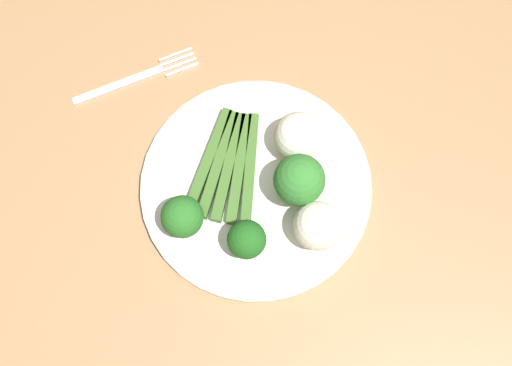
{
  "coord_description": "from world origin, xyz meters",
  "views": [
    {
      "loc": [
        0.13,
        -0.12,
        1.42
      ],
      "look_at": [
        -0.06,
        -0.02,
        0.77
      ],
      "focal_mm": 41.11,
      "sensor_mm": 36.0,
      "label": 1
    }
  ],
  "objects": [
    {
      "name": "cauliflower_right",
      "position": [
        -0.08,
        0.05,
        0.79
      ],
      "size": [
        0.06,
        0.06,
        0.06
      ],
      "primitive_type": "sphere",
      "color": "white",
      "rests_on": "plate"
    },
    {
      "name": "ground_plane",
      "position": [
        0.0,
        0.0,
        -0.01
      ],
      "size": [
        6.0,
        6.0,
        0.02
      ],
      "primitive_type": "cube",
      "color": "gray"
    },
    {
      "name": "broccoli_outer_edge",
      "position": [
        -0.03,
        0.02,
        0.8
      ],
      "size": [
        0.06,
        0.06,
        0.07
      ],
      "color": "#609E3D",
      "rests_on": "plate"
    },
    {
      "name": "broccoli_front_left",
      "position": [
        -0.0,
        -0.06,
        0.79
      ],
      "size": [
        0.04,
        0.04,
        0.05
      ],
      "color": "#4C7F2B",
      "rests_on": "plate"
    },
    {
      "name": "plate",
      "position": [
        -0.06,
        -0.02,
        0.75
      ],
      "size": [
        0.27,
        0.27,
        0.01
      ],
      "primitive_type": "cylinder",
      "color": "silver",
      "rests_on": "dining_table"
    },
    {
      "name": "cauliflower_front",
      "position": [
        0.02,
        0.01,
        0.79
      ],
      "size": [
        0.06,
        0.06,
        0.06
      ],
      "primitive_type": "sphere",
      "color": "white",
      "rests_on": "plate"
    },
    {
      "name": "asparagus_bundle",
      "position": [
        -0.09,
        -0.03,
        0.77
      ],
      "size": [
        0.14,
        0.13,
        0.01
      ],
      "rotation": [
        0.0,
        0.0,
        5.57
      ],
      "color": "#3D6626",
      "rests_on": "plate"
    },
    {
      "name": "broccoli_near_center",
      "position": [
        -0.06,
        -0.11,
        0.79
      ],
      "size": [
        0.05,
        0.05,
        0.06
      ],
      "color": "#568E33",
      "rests_on": "plate"
    },
    {
      "name": "fork",
      "position": [
        -0.26,
        -0.08,
        0.75
      ],
      "size": [
        0.04,
        0.17,
        0.0
      ],
      "rotation": [
        0.0,
        0.0,
        1.47
      ],
      "color": "silver",
      "rests_on": "dining_table"
    },
    {
      "name": "dining_table",
      "position": [
        0.0,
        0.0,
        0.64
      ],
      "size": [
        1.11,
        1.06,
        0.75
      ],
      "color": "#9E754C",
      "rests_on": "ground_plane"
    }
  ]
}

